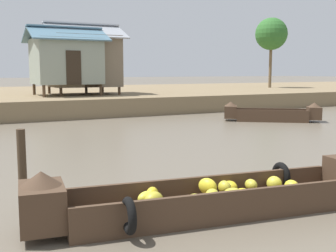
% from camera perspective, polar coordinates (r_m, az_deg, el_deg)
% --- Properties ---
extents(ground_plane, '(300.00, 300.00, 0.00)m').
position_cam_1_polar(ground_plane, '(10.78, -7.59, -4.96)').
color(ground_plane, '#665B4C').
extents(riverbank_strip, '(160.00, 20.00, 0.94)m').
position_cam_1_polar(riverbank_strip, '(29.94, -20.68, 3.42)').
color(riverbank_strip, '#7F6B4C').
rests_on(riverbank_strip, ground).
extents(banana_boat, '(6.08, 1.73, 0.92)m').
position_cam_1_polar(banana_boat, '(6.94, 6.58, -9.27)').
color(banana_boat, '#473323').
rests_on(banana_boat, ground).
extents(fishing_skiff_distant, '(4.01, 3.31, 0.89)m').
position_cam_1_polar(fishing_skiff_distant, '(20.12, 13.82, 1.56)').
color(fishing_skiff_distant, '#473323').
rests_on(fishing_skiff_distant, ground).
extents(stilt_house_mid_left, '(4.20, 3.69, 3.86)m').
position_cam_1_polar(stilt_house_mid_left, '(24.72, -13.61, 8.61)').
color(stilt_house_mid_left, '#4C3826').
rests_on(stilt_house_mid_left, riverbank_strip).
extents(stilt_house_mid_right, '(4.49, 3.88, 4.17)m').
position_cam_1_polar(stilt_house_mid_right, '(25.72, -11.43, 8.68)').
color(stilt_house_mid_right, '#4C3826').
rests_on(stilt_house_mid_right, riverbank_strip).
extents(palm_tree_near, '(2.64, 2.64, 5.73)m').
position_cam_1_polar(palm_tree_near, '(36.56, 13.77, 11.93)').
color(palm_tree_near, brown).
rests_on(palm_tree_near, riverbank_strip).
extents(mooring_post, '(0.14, 0.14, 1.37)m').
position_cam_1_polar(mooring_post, '(7.32, -19.06, -5.72)').
color(mooring_post, '#423323').
rests_on(mooring_post, ground).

